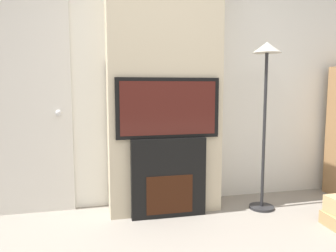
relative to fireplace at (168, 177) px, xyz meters
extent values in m
cube|color=silver|center=(0.00, 0.42, 0.98)|extent=(6.00, 0.06, 2.70)
cube|color=beige|center=(0.00, 0.20, 0.98)|extent=(1.07, 0.39, 2.70)
cube|color=black|center=(0.00, 0.00, 0.00)|extent=(0.70, 0.14, 0.74)
cube|color=#33160A|center=(0.00, -0.07, -0.15)|extent=(0.43, 0.01, 0.36)
cube|color=black|center=(0.00, 0.00, 0.65)|extent=(0.96, 0.06, 0.55)
cube|color=#471914|center=(0.00, -0.03, 0.65)|extent=(0.88, 0.01, 0.48)
cylinder|color=#262628|center=(0.95, -0.04, -0.35)|extent=(0.24, 0.24, 0.03)
cylinder|color=#262628|center=(0.95, -0.04, 0.41)|extent=(0.03, 0.03, 1.50)
cone|color=#B7B2A3|center=(0.95, -0.04, 1.21)|extent=(0.27, 0.27, 0.10)
cube|color=silver|center=(-1.27, 0.37, 0.63)|extent=(0.82, 0.04, 2.00)
sphere|color=silver|center=(-0.98, 0.33, 0.59)|extent=(0.06, 0.06, 0.06)
camera|label=1|loc=(-0.67, -2.90, 0.83)|focal=35.00mm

